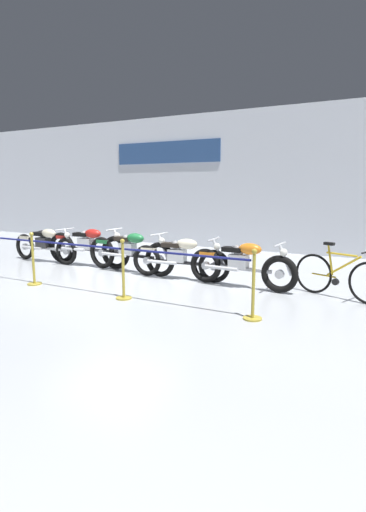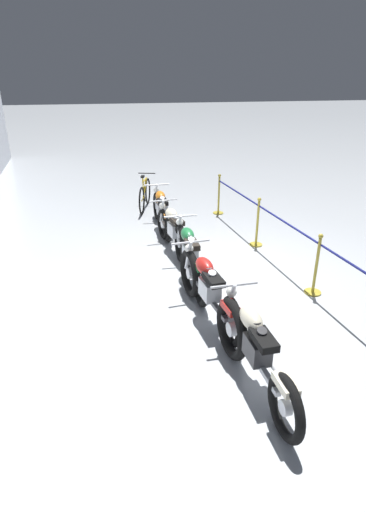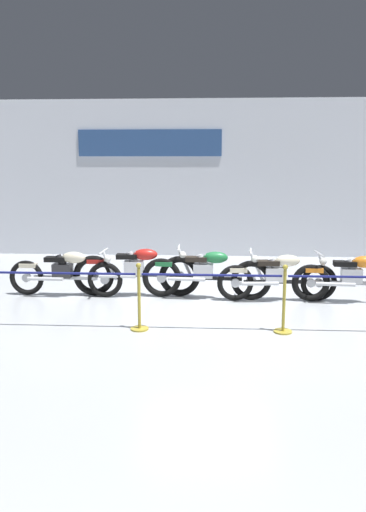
{
  "view_description": "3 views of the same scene",
  "coord_description": "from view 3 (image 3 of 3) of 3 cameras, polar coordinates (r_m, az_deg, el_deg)",
  "views": [
    {
      "loc": [
        5.26,
        -6.71,
        1.92
      ],
      "look_at": [
        1.31,
        0.66,
        0.48
      ],
      "focal_mm": 28.0,
      "sensor_mm": 36.0,
      "label": 1
    },
    {
      "loc": [
        -6.09,
        2.42,
        3.26
      ],
      "look_at": [
        -0.73,
        0.91,
        0.8
      ],
      "focal_mm": 28.0,
      "sensor_mm": 36.0,
      "label": 2
    },
    {
      "loc": [
        0.06,
        -8.59,
        2.56
      ],
      "look_at": [
        -0.45,
        0.22,
        0.89
      ],
      "focal_mm": 35.0,
      "sensor_mm": 36.0,
      "label": 3
    }
  ],
  "objects": [
    {
      "name": "stanchion_mid_right",
      "position": [
        7.74,
        11.43,
        -6.04
      ],
      "size": [
        0.28,
        0.28,
        1.05
      ],
      "color": "gold",
      "rests_on": "ground"
    },
    {
      "name": "stanchion_far_left",
      "position": [
        7.69,
        -7.04,
        -3.4
      ],
      "size": [
        7.19,
        0.28,
        1.05
      ],
      "color": "gold",
      "rests_on": "ground"
    },
    {
      "name": "motorcycle_red_1",
      "position": [
        9.64,
        -5.29,
        -1.77
      ],
      "size": [
        2.46,
        0.62,
        0.97
      ],
      "color": "black",
      "rests_on": "ground"
    },
    {
      "name": "motorcycle_green_2",
      "position": [
        9.42,
        2.69,
        -2.06
      ],
      "size": [
        2.46,
        0.62,
        0.96
      ],
      "color": "black",
      "rests_on": "ground"
    },
    {
      "name": "motorcycle_cream_0",
      "position": [
        9.85,
        -13.26,
        -1.86
      ],
      "size": [
        2.25,
        0.62,
        0.92
      ],
      "color": "black",
      "rests_on": "ground"
    },
    {
      "name": "back_wall",
      "position": [
        13.72,
        3.04,
        8.79
      ],
      "size": [
        28.0,
        0.29,
        4.2
      ],
      "color": "silver",
      "rests_on": "ground"
    },
    {
      "name": "motorcycle_orange_4",
      "position": [
        9.66,
        19.02,
        -2.46
      ],
      "size": [
        2.25,
        0.62,
        0.93
      ],
      "color": "black",
      "rests_on": "ground"
    },
    {
      "name": "stanchion_mid_left",
      "position": [
        7.73,
        -5.02,
        -5.86
      ],
      "size": [
        0.28,
        0.28,
        1.05
      ],
      "color": "gold",
      "rests_on": "ground"
    },
    {
      "name": "ground_plane",
      "position": [
        8.96,
        2.78,
        -5.88
      ],
      "size": [
        120.0,
        120.0,
        0.0
      ],
      "primitive_type": "plane",
      "color": "#B2B7BC"
    },
    {
      "name": "motorcycle_cream_3",
      "position": [
        9.43,
        10.79,
        -2.33
      ],
      "size": [
        2.24,
        0.62,
        0.92
      ],
      "color": "black",
      "rests_on": "ground"
    }
  ]
}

